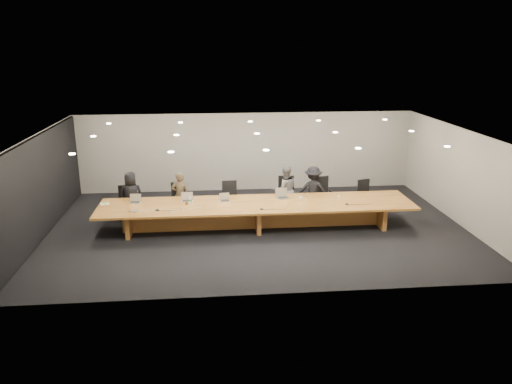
% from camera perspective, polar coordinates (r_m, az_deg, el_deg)
% --- Properties ---
extents(ground, '(12.00, 12.00, 0.00)m').
position_cam_1_polar(ground, '(14.55, 0.11, -4.11)').
color(ground, black).
rests_on(ground, ground).
extents(back_wall, '(12.00, 0.02, 2.80)m').
position_cam_1_polar(back_wall, '(17.99, -1.12, 4.60)').
color(back_wall, '#BBB6AB').
rests_on(back_wall, ground).
extents(left_wall_panel, '(0.08, 7.84, 2.74)m').
position_cam_1_polar(left_wall_panel, '(14.80, -23.43, 0.42)').
color(left_wall_panel, black).
rests_on(left_wall_panel, ground).
extents(conference_table, '(9.00, 1.80, 0.75)m').
position_cam_1_polar(conference_table, '(14.38, 0.11, -2.17)').
color(conference_table, brown).
rests_on(conference_table, ground).
extents(chair_far_left, '(0.54, 0.54, 0.99)m').
position_cam_1_polar(chair_far_left, '(15.78, -14.70, -1.09)').
color(chair_far_left, black).
rests_on(chair_far_left, ground).
extents(chair_left, '(0.58, 0.58, 1.05)m').
position_cam_1_polar(chair_left, '(15.54, -8.94, -0.89)').
color(chair_left, black).
rests_on(chair_left, ground).
extents(chair_mid_left, '(0.60, 0.60, 1.09)m').
position_cam_1_polar(chair_mid_left, '(15.43, -2.94, -0.77)').
color(chair_mid_left, black).
rests_on(chair_mid_left, ground).
extents(chair_mid_right, '(0.67, 0.67, 1.18)m').
position_cam_1_polar(chair_mid_right, '(15.64, 3.47, -0.36)').
color(chair_mid_right, black).
rests_on(chair_mid_right, ground).
extents(chair_right, '(0.72, 0.72, 1.15)m').
position_cam_1_polar(chair_right, '(15.82, 7.81, -0.34)').
color(chair_right, black).
rests_on(chair_right, ground).
extents(chair_far_right, '(0.64, 0.64, 1.01)m').
position_cam_1_polar(chair_far_right, '(16.26, 12.52, -0.38)').
color(chair_far_right, black).
rests_on(chair_far_right, ground).
extents(person_a, '(0.76, 0.54, 1.47)m').
position_cam_1_polar(person_a, '(15.52, -14.05, -0.41)').
color(person_a, black).
rests_on(person_a, ground).
extents(person_b, '(0.55, 0.39, 1.43)m').
position_cam_1_polar(person_b, '(15.36, -8.68, -0.36)').
color(person_b, '#3D3321').
rests_on(person_b, ground).
extents(person_c, '(0.84, 0.69, 1.57)m').
position_cam_1_polar(person_c, '(15.49, 3.35, 0.23)').
color(person_c, '#5F6062').
rests_on(person_c, ground).
extents(person_d, '(1.08, 0.76, 1.51)m').
position_cam_1_polar(person_d, '(15.66, 6.53, 0.22)').
color(person_d, black).
rests_on(person_d, ground).
extents(laptop_a, '(0.34, 0.26, 0.25)m').
position_cam_1_polar(laptop_a, '(14.72, -13.70, -0.76)').
color(laptop_a, '#C6B797').
rests_on(laptop_a, conference_table).
extents(laptop_b, '(0.35, 0.26, 0.26)m').
position_cam_1_polar(laptop_b, '(14.56, -7.87, -0.60)').
color(laptop_b, '#C3AE95').
rests_on(laptop_b, conference_table).
extents(laptop_c, '(0.31, 0.24, 0.23)m').
position_cam_1_polar(laptop_c, '(14.50, -3.58, -0.61)').
color(laptop_c, '#BCB090').
rests_on(laptop_c, conference_table).
extents(laptop_d, '(0.42, 0.35, 0.29)m').
position_cam_1_polar(laptop_d, '(14.73, 3.11, -0.20)').
color(laptop_d, tan).
rests_on(laptop_d, conference_table).
extents(water_bottle, '(0.07, 0.07, 0.22)m').
position_cam_1_polar(water_bottle, '(14.34, -7.62, -0.94)').
color(water_bottle, silver).
rests_on(water_bottle, conference_table).
extents(amber_mug, '(0.07, 0.07, 0.09)m').
position_cam_1_polar(amber_mug, '(14.32, -7.94, -1.27)').
color(amber_mug, brown).
rests_on(amber_mug, conference_table).
extents(paper_cup_near, '(0.11, 0.11, 0.10)m').
position_cam_1_polar(paper_cup_near, '(14.63, 5.14, -0.76)').
color(paper_cup_near, silver).
rests_on(paper_cup_near, conference_table).
extents(paper_cup_far, '(0.08, 0.08, 0.08)m').
position_cam_1_polar(paper_cup_far, '(14.97, 9.46, -0.56)').
color(paper_cup_far, white).
rests_on(paper_cup_far, conference_table).
extents(notepad, '(0.30, 0.27, 0.01)m').
position_cam_1_polar(notepad, '(14.89, -16.90, -1.29)').
color(notepad, white).
rests_on(notepad, conference_table).
extents(lime_gadget, '(0.15, 0.10, 0.02)m').
position_cam_1_polar(lime_gadget, '(14.90, -16.84, -1.20)').
color(lime_gadget, '#71CD36').
rests_on(lime_gadget, notepad).
extents(av_box, '(0.23, 0.19, 0.03)m').
position_cam_1_polar(av_box, '(14.02, -13.83, -2.12)').
color(av_box, '#ABABB0').
rests_on(av_box, conference_table).
extents(mic_left, '(0.16, 0.16, 0.03)m').
position_cam_1_polar(mic_left, '(13.97, -11.22, -2.01)').
color(mic_left, black).
rests_on(mic_left, conference_table).
extents(mic_center, '(0.13, 0.13, 0.03)m').
position_cam_1_polar(mic_center, '(13.79, 0.65, -1.93)').
color(mic_center, black).
rests_on(mic_center, conference_table).
extents(mic_right, '(0.14, 0.14, 0.03)m').
position_cam_1_polar(mic_right, '(14.45, 10.34, -1.34)').
color(mic_right, black).
rests_on(mic_right, conference_table).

